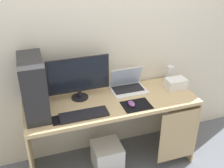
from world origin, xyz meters
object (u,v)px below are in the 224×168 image
at_px(laptop, 128,85).
at_px(speaker, 170,74).
at_px(mouse_left, 132,104).
at_px(monitor, 79,77).
at_px(pc_tower, 34,87).
at_px(projector, 176,84).
at_px(cell_phone, 56,121).
at_px(subwoofer, 107,156).
at_px(keyboard, 84,115).

relative_size(laptop, speaker, 1.99).
bearing_deg(speaker, mouse_left, -150.25).
relative_size(monitor, mouse_left, 5.99).
bearing_deg(monitor, pc_tower, -163.90).
relative_size(monitor, projector, 2.87).
distance_m(pc_tower, mouse_left, 0.87).
bearing_deg(mouse_left, speaker, 29.75).
relative_size(projector, cell_phone, 1.54).
relative_size(pc_tower, mouse_left, 5.31).
relative_size(speaker, subwoofer, 0.60).
height_order(laptop, speaker, laptop).
relative_size(speaker, mouse_left, 1.79).
height_order(projector, subwoofer, projector).
distance_m(monitor, mouse_left, 0.54).
height_order(monitor, projector, monitor).
xyz_separation_m(pc_tower, cell_phone, (0.14, -0.18, -0.25)).
bearing_deg(cell_phone, speaker, 15.38).
height_order(speaker, subwoofer, speaker).
bearing_deg(cell_phone, keyboard, 0.04).
height_order(keyboard, subwoofer, keyboard).
bearing_deg(monitor, projector, -6.56).
relative_size(mouse_left, cell_phone, 0.74).
height_order(monitor, cell_phone, monitor).
bearing_deg(keyboard, monitor, 83.90).
bearing_deg(laptop, keyboard, -149.12).
relative_size(mouse_left, subwoofer, 0.34).
distance_m(projector, mouse_left, 0.57).
distance_m(pc_tower, laptop, 0.93).
xyz_separation_m(laptop, mouse_left, (-0.08, -0.29, -0.02)).
bearing_deg(cell_phone, laptop, 22.42).
bearing_deg(keyboard, cell_phone, -179.96).
xyz_separation_m(pc_tower, monitor, (0.40, 0.12, -0.03)).
relative_size(projector, keyboard, 0.48).
bearing_deg(cell_phone, subwoofer, 12.01).
bearing_deg(keyboard, subwoofer, 22.97).
xyz_separation_m(monitor, laptop, (0.49, 0.02, -0.18)).
height_order(laptop, subwoofer, laptop).
relative_size(laptop, subwoofer, 1.20).
bearing_deg(projector, laptop, 164.59).
bearing_deg(laptop, projector, -15.41).
bearing_deg(subwoofer, keyboard, -157.03).
distance_m(monitor, laptop, 0.53).
bearing_deg(projector, cell_phone, -171.48).
relative_size(speaker, projector, 0.86).
height_order(pc_tower, cell_phone, pc_tower).
bearing_deg(monitor, laptop, 2.17).
relative_size(laptop, cell_phone, 2.64).
xyz_separation_m(projector, keyboard, (-1.00, -0.18, -0.04)).
distance_m(laptop, cell_phone, 0.83).
xyz_separation_m(speaker, keyboard, (-1.02, -0.34, -0.07)).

